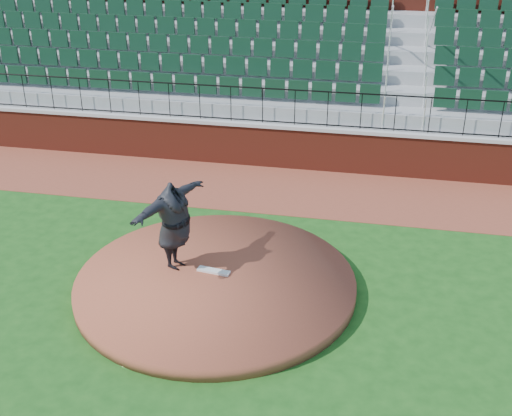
{
  "coord_description": "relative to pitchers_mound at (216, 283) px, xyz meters",
  "views": [
    {
      "loc": [
        2.39,
        -10.32,
        7.21
      ],
      "look_at": [
        0.0,
        1.5,
        1.3
      ],
      "focal_mm": 45.2,
      "sensor_mm": 36.0,
      "label": 1
    }
  ],
  "objects": [
    {
      "name": "pitcher",
      "position": [
        -0.9,
        0.27,
        1.07
      ],
      "size": [
        1.31,
        2.41,
        1.9
      ],
      "primitive_type": "imported",
      "rotation": [
        0.0,
        0.0,
        1.26
      ],
      "color": "black",
      "rests_on": "pitchers_mound"
    },
    {
      "name": "wall_railing",
      "position": [
        0.59,
        6.69,
        1.67
      ],
      "size": [
        34.0,
        0.05,
        1.0
      ],
      "primitive_type": null,
      "color": "black",
      "rests_on": "wall_cap"
    },
    {
      "name": "warning_track",
      "position": [
        0.59,
        5.09,
        -0.12
      ],
      "size": [
        34.0,
        3.2,
        0.01
      ],
      "primitive_type": "cube",
      "color": "brown",
      "rests_on": "ground"
    },
    {
      "name": "wall_cap",
      "position": [
        0.59,
        6.69,
        1.12
      ],
      "size": [
        34.0,
        0.45,
        0.1
      ],
      "primitive_type": "cube",
      "color": "#B7B7B7",
      "rests_on": "field_wall"
    },
    {
      "name": "field_wall",
      "position": [
        0.59,
        6.69,
        0.47
      ],
      "size": [
        34.0,
        0.35,
        1.2
      ],
      "primitive_type": "cube",
      "color": "maroon",
      "rests_on": "ground"
    },
    {
      "name": "pitching_rubber",
      "position": [
        -0.09,
        0.21,
        0.15
      ],
      "size": [
        0.7,
        0.26,
        0.05
      ],
      "primitive_type": "cube",
      "rotation": [
        0.0,
        0.0,
        -0.13
      ],
      "color": "silver",
      "rests_on": "pitchers_mound"
    },
    {
      "name": "pitchers_mound",
      "position": [
        0.0,
        0.0,
        0.0
      ],
      "size": [
        5.63,
        5.63,
        0.25
      ],
      "primitive_type": "cylinder",
      "color": "brown",
      "rests_on": "ground"
    },
    {
      "name": "ground",
      "position": [
        0.59,
        -0.31,
        -0.12
      ],
      "size": [
        90.0,
        90.0,
        0.0
      ],
      "primitive_type": "plane",
      "color": "#174915",
      "rests_on": "ground"
    },
    {
      "name": "seating_stands",
      "position": [
        0.59,
        9.41,
        2.18
      ],
      "size": [
        34.0,
        5.1,
        4.6
      ],
      "primitive_type": null,
      "color": "gray",
      "rests_on": "ground"
    },
    {
      "name": "concourse_wall",
      "position": [
        0.59,
        12.21,
        2.62
      ],
      "size": [
        34.0,
        0.5,
        5.5
      ],
      "primitive_type": "cube",
      "color": "maroon",
      "rests_on": "ground"
    }
  ]
}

